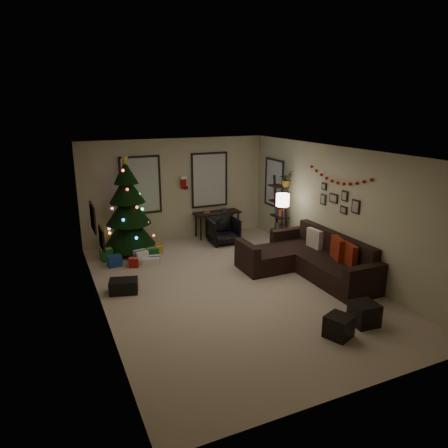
{
  "coord_description": "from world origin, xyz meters",
  "views": [
    {
      "loc": [
        -3.26,
        -6.87,
        3.52
      ],
      "look_at": [
        0.1,
        0.6,
        1.15
      ],
      "focal_mm": 33.02,
      "sensor_mm": 36.0,
      "label": 1
    }
  ],
  "objects_px": {
    "christmas_tree": "(128,212)",
    "bookshelf": "(280,212)",
    "sofa": "(308,260)",
    "desk": "(217,215)",
    "desk_chair": "(223,231)"
  },
  "relations": [
    {
      "from": "sofa",
      "to": "bookshelf",
      "type": "bearing_deg",
      "value": 76.54
    },
    {
      "from": "desk",
      "to": "bookshelf",
      "type": "bearing_deg",
      "value": -46.05
    },
    {
      "from": "sofa",
      "to": "bookshelf",
      "type": "xyz_separation_m",
      "value": [
        0.47,
        1.96,
        0.58
      ]
    },
    {
      "from": "desk",
      "to": "bookshelf",
      "type": "relative_size",
      "value": 0.71
    },
    {
      "from": "christmas_tree",
      "to": "bookshelf",
      "type": "bearing_deg",
      "value": -14.92
    },
    {
      "from": "sofa",
      "to": "desk",
      "type": "distance_m",
      "value": 3.33
    },
    {
      "from": "desk_chair",
      "to": "desk",
      "type": "bearing_deg",
      "value": 84.22
    },
    {
      "from": "christmas_tree",
      "to": "sofa",
      "type": "bearing_deg",
      "value": -42.24
    },
    {
      "from": "christmas_tree",
      "to": "desk",
      "type": "xyz_separation_m",
      "value": [
        2.48,
        0.29,
        -0.41
      ]
    },
    {
      "from": "bookshelf",
      "to": "desk",
      "type": "bearing_deg",
      "value": 133.95
    },
    {
      "from": "desk_chair",
      "to": "christmas_tree",
      "type": "bearing_deg",
      "value": 174.78
    },
    {
      "from": "desk_chair",
      "to": "bookshelf",
      "type": "relative_size",
      "value": 0.39
    },
    {
      "from": "sofa",
      "to": "bookshelf",
      "type": "relative_size",
      "value": 1.57
    },
    {
      "from": "desk_chair",
      "to": "bookshelf",
      "type": "distance_m",
      "value": 1.56
    },
    {
      "from": "sofa",
      "to": "desk",
      "type": "xyz_separation_m",
      "value": [
        -0.76,
        3.23,
        0.32
      ]
    }
  ]
}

